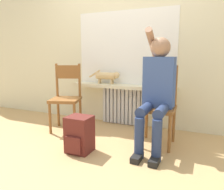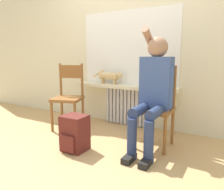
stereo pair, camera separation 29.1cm
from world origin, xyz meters
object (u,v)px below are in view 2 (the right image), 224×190
(chair_left, at_px, (69,96))
(chair_right, at_px, (156,106))
(cat, at_px, (110,76))
(backpack, at_px, (75,133))
(person, at_px, (154,87))

(chair_left, height_order, chair_right, same)
(cat, height_order, backpack, cat)
(person, relative_size, cat, 2.66)
(person, xyz_separation_m, backpack, (-0.73, -0.47, -0.51))
(person, bearing_deg, chair_left, 175.26)
(chair_left, xyz_separation_m, cat, (0.42, 0.48, 0.27))
(chair_right, relative_size, cat, 1.83)
(person, height_order, cat, person)
(chair_left, bearing_deg, backpack, -63.97)
(chair_right, xyz_separation_m, person, (0.00, -0.11, 0.23))
(backpack, bearing_deg, chair_right, 38.58)
(chair_left, height_order, backpack, chair_left)
(chair_right, bearing_deg, person, -90.42)
(chair_right, distance_m, backpack, 0.98)
(chair_left, xyz_separation_m, backpack, (0.58, -0.58, -0.28))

